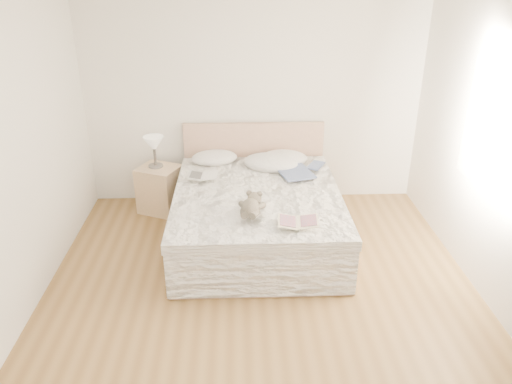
% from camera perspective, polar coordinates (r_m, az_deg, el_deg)
% --- Properties ---
extents(floor, '(4.00, 4.50, 0.00)m').
position_cam_1_polar(floor, '(4.53, 0.72, -12.83)').
color(floor, brown).
rests_on(floor, ground).
extents(wall_back, '(4.00, 0.02, 2.70)m').
position_cam_1_polar(wall_back, '(6.00, -0.29, 11.25)').
color(wall_back, white).
rests_on(wall_back, ground).
extents(wall_left, '(0.02, 4.50, 2.70)m').
position_cam_1_polar(wall_left, '(4.25, -27.21, 2.47)').
color(wall_left, white).
rests_on(wall_left, ground).
extents(window, '(0.02, 1.30, 1.10)m').
position_cam_1_polar(window, '(4.64, 26.10, 5.76)').
color(window, white).
rests_on(window, wall_right).
extents(bed, '(1.72, 2.14, 1.00)m').
position_cam_1_polar(bed, '(5.37, 0.11, -2.38)').
color(bed, tan).
rests_on(bed, floor).
extents(nightstand, '(0.57, 0.55, 0.56)m').
position_cam_1_polar(nightstand, '(6.09, -10.90, 0.32)').
color(nightstand, tan).
rests_on(nightstand, floor).
extents(table_lamp, '(0.28, 0.28, 0.37)m').
position_cam_1_polar(table_lamp, '(5.92, -11.59, 5.25)').
color(table_lamp, '#514C46').
rests_on(table_lamp, nightstand).
extents(pillow_left, '(0.59, 0.46, 0.16)m').
position_cam_1_polar(pillow_left, '(5.97, -4.78, 3.92)').
color(pillow_left, white).
rests_on(pillow_left, bed).
extents(pillow_middle, '(0.74, 0.61, 0.19)m').
position_cam_1_polar(pillow_middle, '(5.80, 1.68, 3.38)').
color(pillow_middle, white).
rests_on(pillow_middle, bed).
extents(pillow_right, '(0.60, 0.45, 0.16)m').
position_cam_1_polar(pillow_right, '(5.95, 3.24, 3.92)').
color(pillow_right, white).
rests_on(pillow_right, bed).
extents(blouse, '(0.67, 0.70, 0.02)m').
position_cam_1_polar(blouse, '(5.60, 4.37, 2.40)').
color(blouse, '#3F4E77').
rests_on(blouse, bed).
extents(photo_book, '(0.35, 0.25, 0.02)m').
position_cam_1_polar(photo_book, '(5.48, -6.03, 1.80)').
color(photo_book, silver).
rests_on(photo_book, bed).
extents(childrens_book, '(0.40, 0.29, 0.02)m').
position_cam_1_polar(childrens_book, '(4.53, 4.84, -3.46)').
color(childrens_book, '#FBF2CA').
rests_on(childrens_book, bed).
extents(teddy_bear, '(0.28, 0.35, 0.17)m').
position_cam_1_polar(teddy_bear, '(4.63, -0.67, -2.40)').
color(teddy_bear, '#5F5749').
rests_on(teddy_bear, bed).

